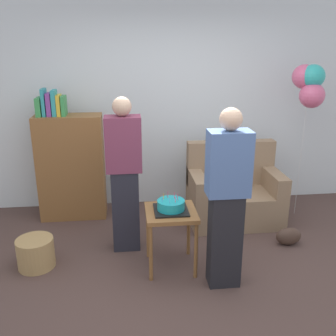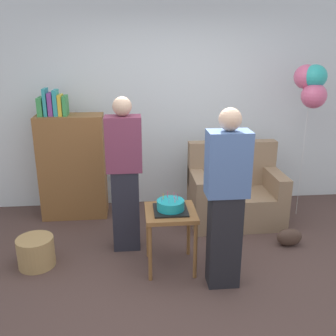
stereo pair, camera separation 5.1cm
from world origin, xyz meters
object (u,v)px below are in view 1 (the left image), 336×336
(birthday_cake, at_px, (171,206))
(balloon_bunch, at_px, (310,83))
(person_blowing_candles, at_px, (124,175))
(person_holding_cake, at_px, (227,200))
(wicker_basket, at_px, (36,253))
(handbag, at_px, (289,236))
(side_table, at_px, (171,220))
(couch, at_px, (233,194))
(bookshelf, at_px, (71,165))

(birthday_cake, bearing_deg, balloon_bunch, 31.19)
(balloon_bunch, bearing_deg, birthday_cake, -148.81)
(birthday_cake, relative_size, balloon_bunch, 0.17)
(person_blowing_candles, height_order, person_holding_cake, same)
(wicker_basket, bearing_deg, birthday_cake, -6.28)
(person_holding_cake, bearing_deg, handbag, -150.88)
(side_table, height_order, handbag, side_table)
(couch, bearing_deg, birthday_cake, -132.53)
(handbag, bearing_deg, side_table, -167.97)
(birthday_cake, height_order, handbag, birthday_cake)
(person_blowing_candles, height_order, handbag, person_blowing_candles)
(couch, bearing_deg, balloon_bunch, 6.10)
(couch, bearing_deg, handbag, -57.55)
(person_holding_cake, distance_m, balloon_bunch, 2.09)
(person_blowing_candles, distance_m, person_holding_cake, 1.15)
(birthday_cake, xyz_separation_m, wicker_basket, (-1.32, 0.15, -0.51))
(couch, height_order, handbag, couch)
(bookshelf, relative_size, person_blowing_candles, 0.99)
(bookshelf, xyz_separation_m, wicker_basket, (-0.23, -1.17, -0.53))
(bookshelf, bearing_deg, person_blowing_candles, -53.17)
(side_table, distance_m, balloon_bunch, 2.37)
(handbag, bearing_deg, wicker_basket, -177.01)
(couch, xyz_separation_m, side_table, (-0.90, -0.98, 0.17))
(birthday_cake, bearing_deg, person_holding_cake, -35.39)
(side_table, height_order, wicker_basket, side_table)
(bookshelf, distance_m, wicker_basket, 1.30)
(balloon_bunch, bearing_deg, couch, -173.90)
(side_table, bearing_deg, couch, 47.47)
(bookshelf, relative_size, person_holding_cake, 0.99)
(bookshelf, distance_m, birthday_cake, 1.71)
(person_holding_cake, xyz_separation_m, handbag, (0.89, 0.60, -0.73))
(bookshelf, height_order, handbag, bookshelf)
(wicker_basket, xyz_separation_m, balloon_bunch, (3.09, 0.92, 1.51))
(balloon_bunch, bearing_deg, bookshelf, 175.15)
(side_table, xyz_separation_m, person_blowing_candles, (-0.43, 0.43, 0.32))
(wicker_basket, bearing_deg, side_table, -6.28)
(birthday_cake, relative_size, person_blowing_candles, 0.20)
(side_table, relative_size, person_holding_cake, 0.37)
(side_table, distance_m, handbag, 1.43)
(side_table, distance_m, birthday_cake, 0.14)
(handbag, bearing_deg, balloon_bunch, 61.22)
(balloon_bunch, bearing_deg, person_holding_cake, -133.54)
(handbag, bearing_deg, bookshelf, 157.08)
(bookshelf, distance_m, handbag, 2.70)
(side_table, xyz_separation_m, balloon_bunch, (1.77, 1.07, 1.15))
(bookshelf, bearing_deg, side_table, -50.18)
(person_blowing_candles, bearing_deg, couch, 8.35)
(person_holding_cake, bearing_deg, wicker_basket, -19.73)
(bookshelf, bearing_deg, person_holding_cake, -46.60)
(bookshelf, height_order, person_blowing_candles, person_blowing_candles)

